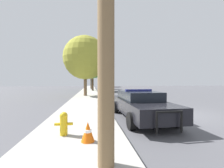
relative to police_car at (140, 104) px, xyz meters
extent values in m
plane|color=#4F4F54|center=(2.29, 0.76, -0.72)|extent=(110.00, 110.00, 0.00)
cube|color=#A3A099|center=(-2.81, 0.76, -0.65)|extent=(3.00, 110.00, 0.13)
cube|color=black|center=(0.00, -0.05, -0.10)|extent=(1.96, 5.05, 0.59)
cube|color=black|center=(0.00, 0.20, 0.40)|extent=(1.65, 2.64, 0.41)
cylinder|color=black|center=(0.94, -1.59, -0.39)|extent=(0.25, 0.65, 0.65)
cylinder|color=black|center=(-0.87, -1.62, -0.39)|extent=(0.25, 0.65, 0.65)
cylinder|color=black|center=(0.87, 1.52, -0.39)|extent=(0.25, 0.65, 0.65)
cylinder|color=black|center=(-0.94, 1.48, -0.39)|extent=(0.25, 0.65, 0.65)
cylinder|color=black|center=(0.47, -2.67, -0.19)|extent=(0.07, 0.07, 0.71)
cylinder|color=black|center=(-0.36, -2.69, -0.19)|extent=(0.07, 0.07, 0.71)
cylinder|color=black|center=(0.06, -2.68, 0.13)|extent=(0.88, 0.09, 0.07)
cube|color=navy|center=(0.00, 0.20, 0.65)|extent=(1.34, 0.23, 0.09)
cube|color=navy|center=(0.93, -0.03, -0.07)|extent=(0.09, 3.61, 0.17)
cylinder|color=gold|center=(-3.20, -2.23, -0.30)|extent=(0.23, 0.23, 0.57)
sphere|color=gold|center=(-3.20, -2.23, 0.01)|extent=(0.24, 0.24, 0.24)
cylinder|color=gold|center=(-3.39, -2.23, -0.25)|extent=(0.16, 0.09, 0.09)
cylinder|color=gold|center=(-3.01, -2.23, -0.25)|extent=(0.16, 0.09, 0.09)
cylinder|color=#424247|center=(-2.35, 25.85, 2.01)|extent=(0.16, 0.16, 5.20)
cylinder|color=#424247|center=(-0.77, 25.85, 4.47)|extent=(3.17, 0.11, 0.11)
cube|color=black|center=(0.82, 25.85, 4.02)|extent=(0.30, 0.24, 0.90)
sphere|color=red|center=(0.82, 25.72, 4.32)|extent=(0.20, 0.20, 0.20)
sphere|color=orange|center=(0.82, 25.72, 4.02)|extent=(0.20, 0.20, 0.20)
sphere|color=green|center=(0.82, 25.72, 3.72)|extent=(0.20, 0.20, 0.20)
cube|color=#474C51|center=(-0.05, 20.95, -0.12)|extent=(1.85, 4.69, 0.52)
cube|color=black|center=(-0.06, 20.72, 0.33)|extent=(1.54, 2.46, 0.39)
cylinder|color=black|center=(-0.85, 22.41, -0.38)|extent=(0.26, 0.69, 0.68)
cylinder|color=black|center=(0.83, 22.36, -0.38)|extent=(0.26, 0.69, 0.68)
cylinder|color=black|center=(-0.93, 19.53, -0.38)|extent=(0.26, 0.69, 0.68)
cylinder|color=black|center=(0.75, 19.49, -0.38)|extent=(0.26, 0.69, 0.68)
cube|color=black|center=(3.97, 42.70, -0.12)|extent=(2.12, 4.63, 0.54)
cube|color=black|center=(3.95, 42.48, 0.36)|extent=(1.71, 2.45, 0.42)
cylinder|color=black|center=(3.19, 44.16, -0.39)|extent=(0.29, 0.67, 0.66)
cylinder|color=black|center=(4.95, 44.03, -0.39)|extent=(0.29, 0.67, 0.66)
cylinder|color=black|center=(2.99, 41.37, -0.39)|extent=(0.29, 0.67, 0.66)
cylinder|color=black|center=(4.75, 41.24, -0.39)|extent=(0.29, 0.67, 0.66)
cube|color=maroon|center=(3.89, 41.65, 0.66)|extent=(2.46, 2.13, 1.79)
cube|color=beige|center=(3.94, 45.40, 1.16)|extent=(2.50, 5.43, 2.78)
cylinder|color=black|center=(5.09, 41.84, -0.23)|extent=(0.29, 0.98, 0.98)
cylinder|color=black|center=(2.71, 41.87, -0.23)|extent=(0.29, 0.98, 0.98)
cylinder|color=black|center=(5.14, 46.40, -0.23)|extent=(0.29, 0.98, 0.98)
cylinder|color=black|center=(2.76, 46.43, -0.23)|extent=(0.29, 0.98, 0.98)
cylinder|color=brown|center=(-3.04, 11.11, 0.97)|extent=(0.38, 0.38, 3.11)
sphere|color=#999933|center=(-3.04, 11.11, 3.95)|extent=(5.18, 5.18, 5.18)
cylinder|color=brown|center=(-2.38, 31.06, 1.27)|extent=(0.37, 0.37, 3.72)
sphere|color=#999933|center=(-2.38, 31.06, 4.38)|extent=(4.52, 4.52, 4.52)
cylinder|color=#4C3823|center=(-2.07, 21.29, 1.18)|extent=(0.36, 0.36, 3.53)
sphere|color=#5B9947|center=(-2.07, 21.29, 4.46)|extent=(5.50, 5.50, 5.50)
cone|color=orange|center=(-2.45, -2.83, -0.32)|extent=(0.38, 0.38, 0.54)
cylinder|color=white|center=(-2.45, -2.83, -0.29)|extent=(0.21, 0.21, 0.08)
camera|label=1|loc=(-2.35, -7.02, 1.07)|focal=24.00mm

